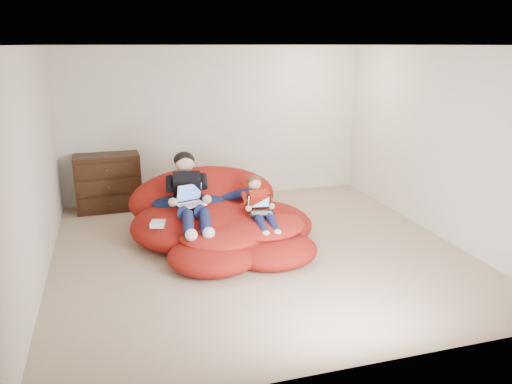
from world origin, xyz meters
name	(u,v)px	position (x,y,z in m)	size (l,w,h in m)	color
room_shell	(259,234)	(0.00, 0.00, 0.22)	(5.10, 5.10, 2.77)	tan
dresser	(108,183)	(-1.78, 2.24, 0.44)	(0.99, 0.56, 0.88)	#311C0D
beanbag_pile	(221,220)	(-0.37, 0.51, 0.27)	(2.38, 2.39, 0.95)	#A71912
cream_pillow	(176,182)	(-0.84, 1.32, 0.62)	(0.43, 0.27, 0.27)	#EFE7CF
older_boy	(189,191)	(-0.79, 0.47, 0.72)	(0.42, 1.26, 0.83)	black
younger_boy	(259,204)	(0.04, 0.12, 0.59)	(0.26, 0.89, 0.58)	red
laptop_white	(190,199)	(-0.79, 0.37, 0.64)	(0.38, 0.39, 0.24)	white
laptop_black	(260,208)	(0.04, 0.07, 0.54)	(0.34, 0.34, 0.22)	black
power_adapter	(158,224)	(-1.22, 0.19, 0.42)	(0.17, 0.17, 0.06)	white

